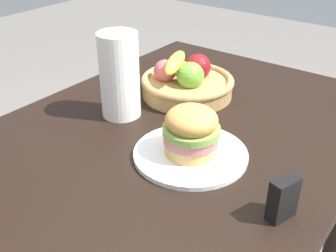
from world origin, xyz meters
TOP-DOWN VIEW (x-y plane):
  - dining_table at (0.00, 0.00)m, footprint 1.40×0.90m
  - plate at (0.00, -0.10)m, footprint 0.28×0.28m
  - sandwich at (0.00, -0.10)m, footprint 0.14×0.14m
  - fruit_basket at (0.28, 0.11)m, footprint 0.29×0.29m
  - paper_towel_roll at (0.06, 0.18)m, footprint 0.11×0.11m
  - napkin_holder at (-0.07, -0.36)m, footprint 0.07×0.05m

SIDE VIEW (x-z plane):
  - dining_table at x=0.00m, z-range 0.27..1.02m
  - plate at x=0.00m, z-range 0.75..0.76m
  - napkin_holder at x=-0.07m, z-range 0.75..0.84m
  - fruit_basket at x=0.28m, z-range 0.73..0.86m
  - sandwich at x=0.00m, z-range 0.76..0.88m
  - paper_towel_roll at x=0.06m, z-range 0.75..0.99m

